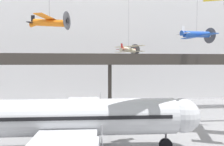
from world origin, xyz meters
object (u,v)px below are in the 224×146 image
object	(u,v)px
suspended_plane_cream_biplane	(129,50)
suspended_plane_blue_trainer	(197,34)
airliner_silver_main	(62,118)
suspended_plane_orange_highwing	(50,22)

from	to	relation	value
suspended_plane_cream_biplane	suspended_plane_blue_trainer	xyz separation A→B (m)	(10.66, -5.93, 2.21)
airliner_silver_main	suspended_plane_blue_trainer	bearing A→B (deg)	35.11
suspended_plane_orange_highwing	suspended_plane_blue_trainer	xyz separation A→B (m)	(23.11, 6.24, -0.36)
suspended_plane_orange_highwing	suspended_plane_blue_trainer	bearing A→B (deg)	31.20
suspended_plane_cream_biplane	suspended_plane_blue_trainer	size ratio (longest dim) A/B	1.17
airliner_silver_main	suspended_plane_cream_biplane	xyz separation A→B (m)	(9.86, 19.52, 7.94)
airliner_silver_main	suspended_plane_orange_highwing	bearing A→B (deg)	111.02
airliner_silver_main	suspended_plane_orange_highwing	distance (m)	13.08
airliner_silver_main	suspended_plane_orange_highwing	size ratio (longest dim) A/B	3.30
suspended_plane_cream_biplane	suspended_plane_orange_highwing	size ratio (longest dim) A/B	1.26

